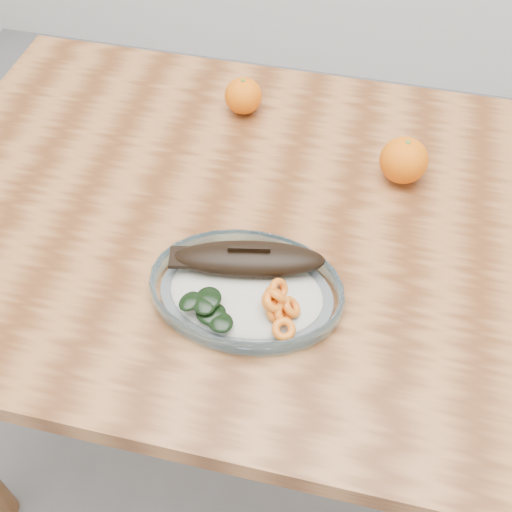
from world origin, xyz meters
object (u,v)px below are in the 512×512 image
plated_meal (246,288)px  orange_left (243,96)px  orange_right (404,160)px  dining_table (275,258)px

plated_meal → orange_left: 0.42m
plated_meal → orange_right: (0.19, 0.29, 0.02)m
orange_right → orange_left: bearing=159.1°
orange_left → orange_right: size_ratio=0.86×
dining_table → orange_right: (0.18, 0.14, 0.14)m
dining_table → plated_meal: (-0.01, -0.16, 0.12)m
plated_meal → orange_right: size_ratio=6.47×
dining_table → orange_right: size_ratio=15.24×
orange_left → orange_right: bearing=-20.9°
dining_table → orange_left: orange_left is taller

